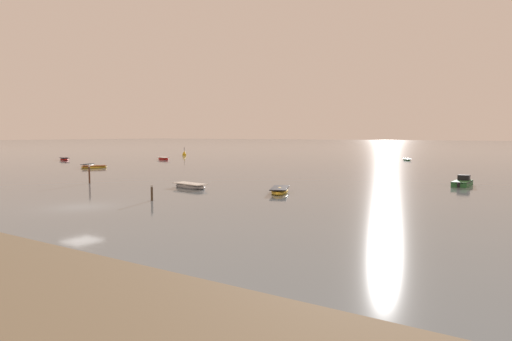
% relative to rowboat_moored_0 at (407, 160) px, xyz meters
% --- Properties ---
extents(ground_plane, '(800.00, 800.00, 0.00)m').
position_rel_rowboat_moored_0_xyz_m(ground_plane, '(-1.43, -74.86, -0.12)').
color(ground_plane, slate).
extents(rowboat_moored_0, '(2.54, 2.85, 0.45)m').
position_rel_rowboat_moored_0_xyz_m(rowboat_moored_0, '(0.00, 0.00, 0.00)').
color(rowboat_moored_0, '#23602D').
rests_on(rowboat_moored_0, ground).
extents(rowboat_moored_1, '(4.42, 2.12, 0.67)m').
position_rel_rowboat_moored_0_xyz_m(rowboat_moored_1, '(-3.09, -61.41, 0.06)').
color(rowboat_moored_1, gray).
rests_on(rowboat_moored_1, ground).
extents(rowboat_moored_2, '(4.57, 3.22, 0.69)m').
position_rel_rowboat_moored_0_xyz_m(rowboat_moored_2, '(-58.06, -38.99, 0.06)').
color(rowboat_moored_2, red).
rests_on(rowboat_moored_2, ground).
extents(rowboat_moored_3, '(2.96, 4.02, 0.61)m').
position_rel_rowboat_moored_0_xyz_m(rowboat_moored_3, '(-33.66, -49.89, 0.04)').
color(rowboat_moored_3, gold).
rests_on(rowboat_moored_3, ground).
extents(rowboat_moored_4, '(3.19, 4.50, 0.68)m').
position_rel_rowboat_moored_0_xyz_m(rowboat_moored_4, '(6.17, -59.62, 0.06)').
color(rowboat_moored_4, gold).
rests_on(rowboat_moored_4, ground).
extents(motorboat_moored_0, '(1.52, 4.27, 1.60)m').
position_rel_rowboat_moored_0_xyz_m(motorboat_moored_0, '(18.67, -43.62, 0.12)').
color(motorboat_moored_0, '#23602D').
rests_on(motorboat_moored_0, ground).
extents(rowboat_moored_5, '(4.73, 3.27, 0.71)m').
position_rel_rowboat_moored_0_xyz_m(rowboat_moored_5, '(-42.80, -26.09, 0.07)').
color(rowboat_moored_5, red).
rests_on(rowboat_moored_5, ground).
extents(rowboat_moored_7, '(2.69, 3.53, 0.54)m').
position_rel_rowboat_moored_0_xyz_m(rowboat_moored_7, '(-38.50, -47.54, 0.02)').
color(rowboat_moored_7, white).
rests_on(rowboat_moored_7, ground).
extents(channel_buoy, '(0.90, 0.90, 2.30)m').
position_rel_rowboat_moored_0_xyz_m(channel_buoy, '(-51.46, -10.50, 0.34)').
color(channel_buoy, gold).
rests_on(channel_buoy, ground).
extents(mooring_post_left, '(0.22, 0.22, 1.33)m').
position_rel_rowboat_moored_0_xyz_m(mooring_post_left, '(0.32, -69.61, 0.46)').
color(mooring_post_left, '#433323').
rests_on(mooring_post_left, ground).
extents(mooring_post_right, '(0.22, 0.22, 2.11)m').
position_rel_rowboat_moored_0_xyz_m(mooring_post_right, '(-15.10, -64.20, 0.77)').
color(mooring_post_right, '#533323').
rests_on(mooring_post_right, ground).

